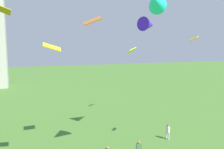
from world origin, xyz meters
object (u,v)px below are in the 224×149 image
person_2 (139,149)px  kite_flying_7 (155,1)px  person_1 (168,131)px  kite_flying_4 (92,21)px  kite_flying_1 (148,25)px  kite_flying_0 (4,10)px  kite_flying_3 (132,51)px  kite_flying_5 (52,47)px  kite_flying_2 (194,38)px

person_2 → kite_flying_7: bearing=128.4°
person_1 → kite_flying_4: (-7.90, 0.54, 10.92)m
kite_flying_7 → kite_flying_1: bearing=107.7°
person_2 → kite_flying_4: (-2.96, 3.28, 10.87)m
kite_flying_4 → kite_flying_1: bearing=-152.9°
kite_flying_0 → kite_flying_4: bearing=141.7°
person_1 → person_2: 5.65m
person_1 → kite_flying_3: size_ratio=1.30×
kite_flying_1 → kite_flying_4: 6.60m
kite_flying_3 → kite_flying_4: 13.10m
kite_flying_1 → kite_flying_5: bearing=82.2°
kite_flying_0 → kite_flying_5: size_ratio=0.97×
person_1 → kite_flying_5: kite_flying_5 is taller
kite_flying_2 → kite_flying_3: bearing=-129.7°
kite_flying_0 → kite_flying_5: bearing=114.3°
kite_flying_0 → kite_flying_3: 16.80m
person_2 → kite_flying_7: 12.05m
kite_flying_1 → kite_flying_5: size_ratio=1.79×
kite_flying_4 → kite_flying_7: kite_flying_7 is taller
person_2 → kite_flying_3: size_ratio=1.36×
person_1 → person_2: bearing=-66.6°
kite_flying_0 → kite_flying_7: (10.79, -10.76, -0.30)m
person_1 → kite_flying_7: size_ratio=0.62×
kite_flying_4 → kite_flying_7: 5.77m
kite_flying_1 → kite_flying_2: size_ratio=2.36×
kite_flying_0 → kite_flying_7: kite_flying_7 is taller
person_2 → kite_flying_5: bearing=5.5°
kite_flying_0 → kite_flying_1: bearing=162.8°
kite_flying_1 → kite_flying_4: size_ratio=1.46×
person_2 → kite_flying_4: kite_flying_4 is taller
person_1 → kite_flying_3: 12.91m
kite_flying_2 → kite_flying_3: 12.67m
kite_flying_0 → kite_flying_1: 14.67m
person_1 → kite_flying_7: bearing=-53.9°
kite_flying_1 → kite_flying_7: bearing=125.5°
kite_flying_5 → kite_flying_7: bearing=-14.3°
kite_flying_4 → kite_flying_7: (3.51, -4.45, 1.10)m
kite_flying_5 → kite_flying_2: bearing=-2.3°
kite_flying_1 → kite_flying_3: 8.81m
kite_flying_3 → kite_flying_5: size_ratio=0.88×
kite_flying_2 → kite_flying_5: (-12.34, 0.86, -0.78)m
person_2 → kite_flying_2: size_ratio=1.58×
kite_flying_1 → person_1: bearing=-170.3°
kite_flying_0 → kite_flying_1: (13.74, -4.96, -1.36)m
person_1 → kite_flying_5: 14.68m
person_2 → kite_flying_5: (-6.80, 0.94, 8.58)m
kite_flying_2 → kite_flying_3: size_ratio=0.86×
kite_flying_5 → kite_flying_3: bearing=44.8°
person_2 → kite_flying_1: (3.50, 4.63, 10.91)m
person_1 → kite_flying_7: 13.38m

